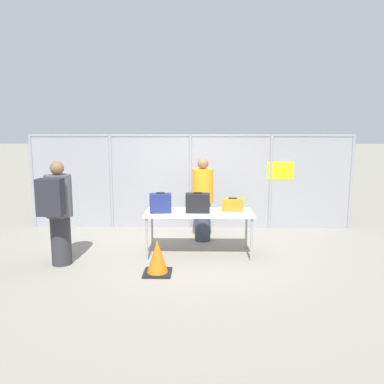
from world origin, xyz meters
name	(u,v)px	position (x,y,z in m)	size (l,w,h in m)	color
ground_plane	(188,254)	(0.00, 0.00, 0.00)	(120.00, 120.00, 0.00)	gray
fence_section	(191,180)	(0.02, 1.93, 1.13)	(7.37, 0.07, 2.15)	gray
inspection_table	(199,215)	(0.20, 0.03, 0.73)	(1.93, 0.85, 0.79)	silver
suitcase_navy	(160,203)	(-0.49, -0.03, 0.96)	(0.40, 0.26, 0.37)	navy
suitcase_black	(198,203)	(0.18, 0.01, 0.96)	(0.43, 0.26, 0.36)	black
suitcase_orange	(233,205)	(0.81, 0.16, 0.89)	(0.41, 0.29, 0.24)	orange
traveler_hooded	(58,209)	(-2.11, -0.60, 0.96)	(0.43, 0.67, 1.74)	#2D2D33
security_worker_near	(203,199)	(0.27, 0.89, 0.87)	(0.42, 0.42, 1.69)	#383D4C
utility_trailer	(226,195)	(0.96, 3.94, 0.42)	(3.75, 1.87, 0.73)	silver
traffic_cone	(157,258)	(-0.45, -0.95, 0.25)	(0.44, 0.44, 0.55)	black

